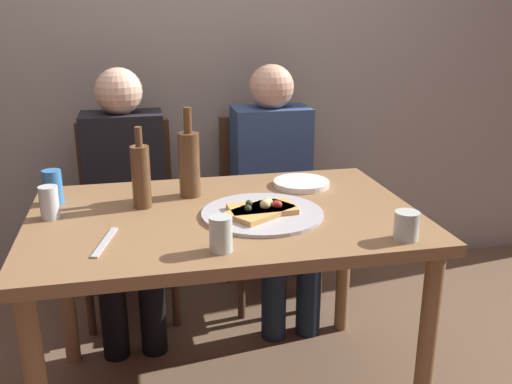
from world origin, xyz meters
TOP-DOWN VIEW (x-y plane):
  - back_wall at (0.00, 1.09)m, footprint 6.00×0.10m
  - dining_table at (0.00, 0.00)m, footprint 1.31×0.86m
  - pizza_tray at (0.12, -0.05)m, footprint 0.41×0.41m
  - pizza_slice_last at (0.11, -0.07)m, footprint 0.26×0.23m
  - pizza_slice_extra at (0.12, -0.05)m, footprint 0.23×0.14m
  - wine_bottle at (-0.27, 0.12)m, footprint 0.07×0.07m
  - beer_bottle at (-0.09, 0.20)m, footprint 0.08×0.08m
  - tumbler_near at (-0.57, 0.07)m, footprint 0.06×0.06m
  - tumbler_far at (0.50, -0.35)m, footprint 0.08×0.08m
  - wine_glass at (-0.06, -0.31)m, footprint 0.07×0.07m
  - soda_can at (-0.58, 0.22)m, footprint 0.07×0.07m
  - plate_stack at (0.34, 0.23)m, footprint 0.22×0.22m
  - table_knife at (-0.39, -0.18)m, footprint 0.07×0.22m
  - chair_left at (-0.34, 0.83)m, footprint 0.44×0.44m
  - chair_right at (0.35, 0.83)m, footprint 0.44×0.44m
  - guest_in_sweater at (-0.34, 0.68)m, footprint 0.36×0.56m
  - guest_in_beanie at (0.35, 0.68)m, footprint 0.36×0.56m

SIDE VIEW (x-z plane):
  - chair_left at x=-0.34m, z-range 0.06..0.96m
  - chair_right at x=0.35m, z-range 0.06..0.96m
  - guest_in_sweater at x=-0.34m, z-range 0.06..1.23m
  - guest_in_beanie at x=0.35m, z-range 0.06..1.23m
  - dining_table at x=0.00m, z-range 0.29..1.04m
  - table_knife at x=-0.39m, z-range 0.75..0.76m
  - pizza_tray at x=0.12m, z-range 0.75..0.76m
  - plate_stack at x=0.34m, z-range 0.75..0.77m
  - pizza_slice_last at x=0.11m, z-range 0.75..0.80m
  - pizza_slice_extra at x=0.12m, z-range 0.75..0.80m
  - tumbler_far at x=0.50m, z-range 0.75..0.84m
  - wine_glass at x=-0.06m, z-range 0.75..0.85m
  - tumbler_near at x=-0.57m, z-range 0.75..0.86m
  - soda_can at x=-0.58m, z-range 0.75..0.87m
  - wine_bottle at x=-0.27m, z-range 0.72..1.01m
  - beer_bottle at x=-0.09m, z-range 0.71..1.04m
  - back_wall at x=0.00m, z-range 0.00..2.60m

